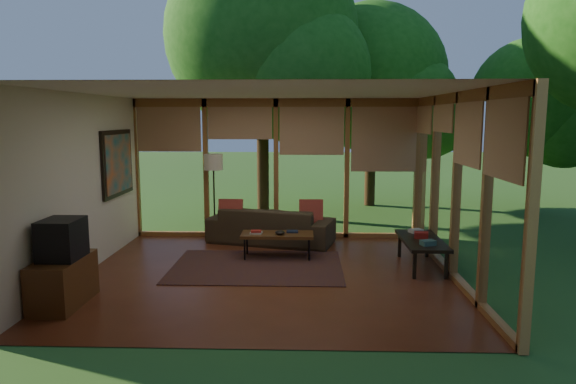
{
  "coord_description": "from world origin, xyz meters",
  "views": [
    {
      "loc": [
        0.56,
        -7.43,
        2.35
      ],
      "look_at": [
        0.29,
        0.7,
        1.16
      ],
      "focal_mm": 32.0,
      "sensor_mm": 36.0,
      "label": 1
    }
  ],
  "objects_px": {
    "television": "(62,239)",
    "side_console": "(422,242)",
    "media_cabinet": "(63,282)",
    "floor_lamp": "(213,167)",
    "coffee_table": "(277,235)",
    "sofa": "(271,225)"
  },
  "relations": [
    {
      "from": "sofa",
      "to": "television",
      "type": "distance_m",
      "value": 4.12
    },
    {
      "from": "sofa",
      "to": "television",
      "type": "xyz_separation_m",
      "value": [
        -2.38,
        -3.32,
        0.51
      ]
    },
    {
      "from": "media_cabinet",
      "to": "television",
      "type": "distance_m",
      "value": 0.55
    },
    {
      "from": "floor_lamp",
      "to": "coffee_table",
      "type": "xyz_separation_m",
      "value": [
        1.29,
        -1.34,
        -1.01
      ]
    },
    {
      "from": "television",
      "to": "floor_lamp",
      "type": "height_order",
      "value": "floor_lamp"
    },
    {
      "from": "floor_lamp",
      "to": "media_cabinet",
      "type": "bearing_deg",
      "value": -109.73
    },
    {
      "from": "television",
      "to": "coffee_table",
      "type": "height_order",
      "value": "television"
    },
    {
      "from": "sofa",
      "to": "media_cabinet",
      "type": "xyz_separation_m",
      "value": [
        -2.4,
        -3.32,
        -0.04
      ]
    },
    {
      "from": "television",
      "to": "coffee_table",
      "type": "distance_m",
      "value": 3.43
    },
    {
      "from": "floor_lamp",
      "to": "television",
      "type": "bearing_deg",
      "value": -109.45
    },
    {
      "from": "media_cabinet",
      "to": "floor_lamp",
      "type": "xyz_separation_m",
      "value": [
        1.29,
        3.58,
        1.11
      ]
    },
    {
      "from": "television",
      "to": "side_console",
      "type": "height_order",
      "value": "television"
    },
    {
      "from": "media_cabinet",
      "to": "side_console",
      "type": "bearing_deg",
      "value": 20.31
    },
    {
      "from": "coffee_table",
      "to": "media_cabinet",
      "type": "bearing_deg",
      "value": -138.87
    },
    {
      "from": "media_cabinet",
      "to": "coffee_table",
      "type": "relative_size",
      "value": 0.83
    },
    {
      "from": "television",
      "to": "coffee_table",
      "type": "bearing_deg",
      "value": 41.35
    },
    {
      "from": "coffee_table",
      "to": "floor_lamp",
      "type": "bearing_deg",
      "value": 133.99
    },
    {
      "from": "media_cabinet",
      "to": "floor_lamp",
      "type": "distance_m",
      "value": 3.97
    },
    {
      "from": "television",
      "to": "coffee_table",
      "type": "xyz_separation_m",
      "value": [
        2.56,
        2.25,
        -0.46
      ]
    },
    {
      "from": "television",
      "to": "side_console",
      "type": "bearing_deg",
      "value": 20.38
    },
    {
      "from": "media_cabinet",
      "to": "floor_lamp",
      "type": "height_order",
      "value": "floor_lamp"
    },
    {
      "from": "sofa",
      "to": "floor_lamp",
      "type": "xyz_separation_m",
      "value": [
        -1.11,
        0.26,
        1.07
      ]
    }
  ]
}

